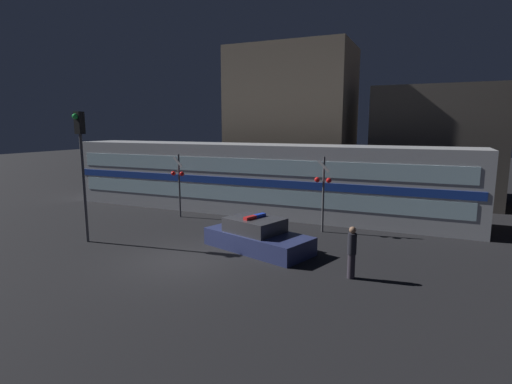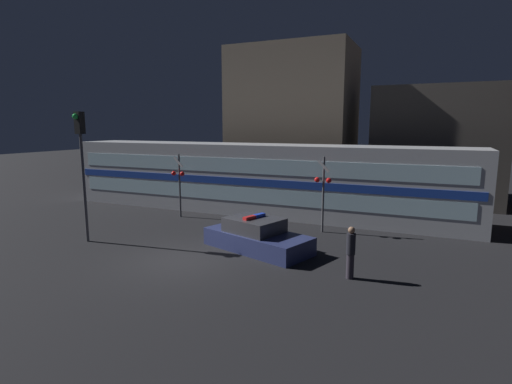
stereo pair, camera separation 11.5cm
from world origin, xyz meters
The scene contains 9 objects.
ground_plane centered at (0.00, 0.00, 0.00)m, with size 120.00×120.00×0.00m, color black.
train centered at (-0.96, 8.71, 1.93)m, with size 23.27×3.01×3.87m.
police_car centered at (2.01, 2.32, 0.51)m, with size 4.73×3.15×1.38m.
pedestrian centered at (6.02, 0.74, 0.88)m, with size 0.29×0.29×1.72m.
crossing_signal_near centered at (3.72, 5.91, 2.11)m, with size 0.79×0.30×3.50m.
crossing_signal_far centered at (-4.12, 5.85, 2.05)m, with size 0.79×0.30×3.39m.
traffic_light_corner centered at (-5.04, 0.37, 3.88)m, with size 0.30×0.46×5.45m.
building_left centered at (-1.13, 15.59, 5.12)m, with size 8.33×5.43×10.24m.
building_center centered at (8.31, 17.18, 3.64)m, with size 7.63×6.93×7.27m.
Camera 1 is at (8.16, -11.77, 4.89)m, focal length 28.00 mm.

